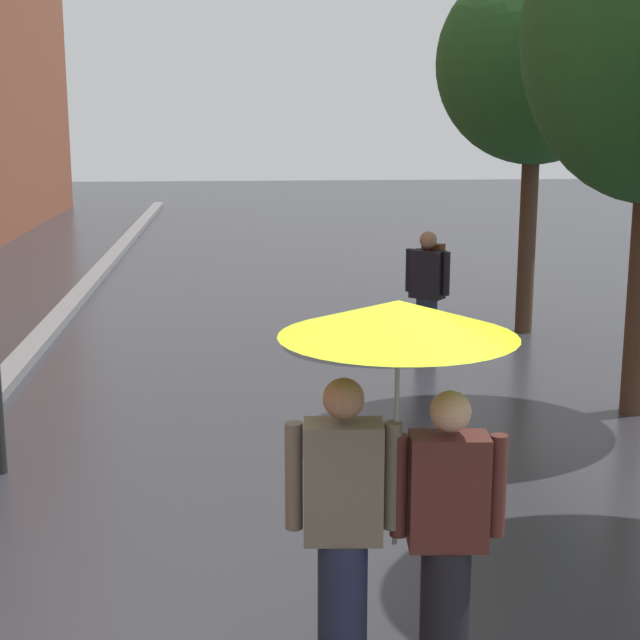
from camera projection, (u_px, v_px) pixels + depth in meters
The scene contains 4 objects.
kerb_strip at pixel (63, 313), 14.39m from camera, with size 0.30×36.00×0.12m, color slate.
street_tree_2 at pixel (535, 64), 12.67m from camera, with size 2.61×2.61×4.97m.
couple_under_umbrella at pixel (396, 430), 4.83m from camera, with size 1.19×1.19×2.08m.
pedestrian_walking_midground at pixel (428, 292), 11.73m from camera, with size 0.48×0.46×1.59m.
Camera 1 is at (-0.54, -4.36, 2.97)m, focal length 54.07 mm.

